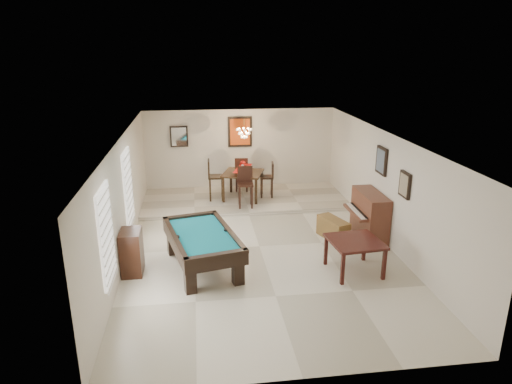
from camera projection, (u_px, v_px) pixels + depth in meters
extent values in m
cube|color=beige|center=(259.00, 247.00, 10.71)|extent=(6.00, 9.00, 0.02)
cube|color=silver|center=(240.00, 150.00, 14.55)|extent=(6.00, 0.04, 2.60)
cube|color=silver|center=(306.00, 298.00, 6.06)|extent=(6.00, 0.04, 2.60)
cube|color=silver|center=(123.00, 199.00, 9.93)|extent=(0.04, 9.00, 2.60)
cube|color=silver|center=(386.00, 189.00, 10.68)|extent=(0.04, 9.00, 2.60)
cube|color=white|center=(260.00, 137.00, 9.91)|extent=(6.00, 9.00, 0.04)
cube|color=beige|center=(245.00, 199.00, 13.75)|extent=(6.00, 2.50, 0.12)
cube|color=white|center=(106.00, 235.00, 7.83)|extent=(0.06, 1.00, 1.70)
cube|color=white|center=(128.00, 187.00, 10.47)|extent=(0.06, 1.00, 1.70)
cube|color=brown|center=(333.00, 229.00, 11.06)|extent=(0.64, 0.98, 0.51)
cube|color=black|center=(132.00, 252.00, 9.33)|extent=(0.41, 0.62, 0.93)
cube|color=#D84C14|center=(240.00, 132.00, 14.33)|extent=(0.75, 0.06, 0.95)
cube|color=white|center=(179.00, 136.00, 14.12)|extent=(0.55, 0.06, 0.65)
cube|color=slate|center=(382.00, 161.00, 10.77)|extent=(0.06, 0.55, 0.65)
cube|color=gray|center=(405.00, 185.00, 9.61)|extent=(0.06, 0.45, 0.55)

